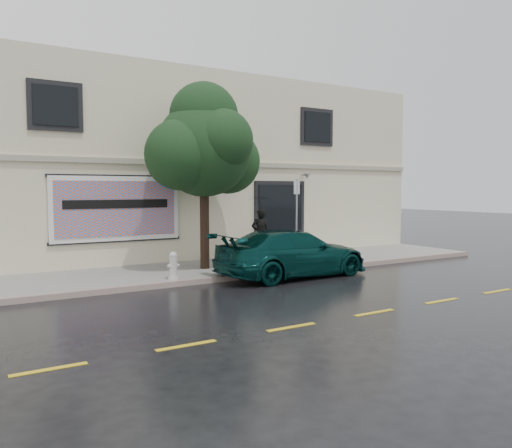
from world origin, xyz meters
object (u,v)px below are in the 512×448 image
car (293,253)px  pedestrian (261,234)px  fire_hydrant (173,266)px  street_tree (204,150)px

car → pedestrian: size_ratio=2.71×
pedestrian → fire_hydrant: size_ratio=2.34×
street_tree → fire_hydrant: bearing=-140.7°
car → pedestrian: (0.60, 2.83, 0.34)m
car → fire_hydrant: 3.67m
street_tree → fire_hydrant: street_tree is taller
car → fire_hydrant: (-3.60, 0.71, -0.19)m
pedestrian → fire_hydrant: (-4.20, -2.12, -0.54)m
pedestrian → fire_hydrant: 4.73m
street_tree → fire_hydrant: (-1.59, -1.31, -3.39)m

